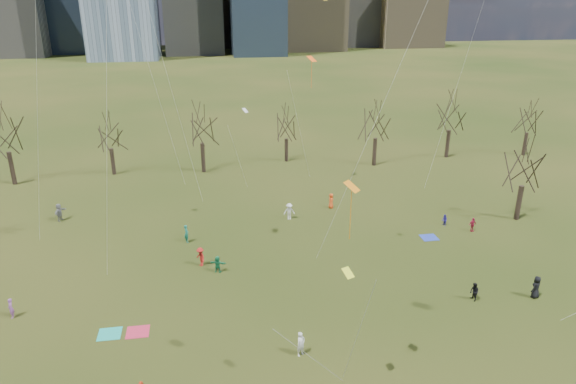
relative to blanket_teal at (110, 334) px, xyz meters
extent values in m
plane|color=black|center=(14.15, -4.24, -0.01)|extent=(500.00, 500.00, 0.00)
cube|color=slate|center=(-70.85, 205.76, 17.98)|extent=(35.00, 30.00, 36.00)
cube|color=#726347|center=(109.15, 220.76, 13.98)|extent=(30.00, 28.00, 28.00)
cylinder|color=black|center=(-16.85, 34.76, 2.12)|extent=(0.55, 0.55, 4.28)
cylinder|color=black|center=(-4.85, 36.76, 1.79)|extent=(0.52, 0.52, 3.60)
cylinder|color=black|center=(7.15, 35.76, 2.01)|extent=(0.54, 0.54, 4.05)
cylinder|color=black|center=(19.15, 38.76, 1.67)|extent=(0.51, 0.51, 3.38)
cylinder|color=black|center=(31.15, 34.76, 1.97)|extent=(0.54, 0.54, 3.96)
cylinder|color=black|center=(43.15, 36.76, 2.05)|extent=(0.54, 0.54, 4.14)
cylinder|color=black|center=(55.15, 35.76, 1.74)|extent=(0.52, 0.52, 3.51)
cylinder|color=black|center=(40.15, 13.76, 1.90)|extent=(0.53, 0.53, 3.83)
cube|color=teal|center=(0.00, 0.00, 0.00)|extent=(1.60, 1.50, 0.03)
cube|color=#2239A2|center=(28.96, 11.01, 0.00)|extent=(1.60, 1.50, 0.03)
cube|color=#BB2542|center=(1.94, -0.10, 0.00)|extent=(1.60, 1.50, 0.03)
imported|color=silver|center=(12.94, -4.48, 0.86)|extent=(0.76, 0.70, 1.75)
imported|color=#1C7F4D|center=(7.94, 7.60, 0.75)|extent=(1.50, 0.90, 1.54)
imported|color=black|center=(32.63, -0.68, 0.92)|extent=(1.09, 0.94, 1.87)
imported|color=#9752A5|center=(-7.46, 3.35, 0.77)|extent=(0.48, 0.63, 1.57)
imported|color=#2E249D|center=(31.70, 13.47, 0.60)|extent=(0.56, 0.67, 1.23)
imported|color=silver|center=(15.99, 17.85, 0.89)|extent=(1.21, 0.74, 1.82)
imported|color=#A81836|center=(33.88, 11.70, 0.73)|extent=(0.92, 0.53, 1.48)
imported|color=slate|center=(-8.25, 21.59, 0.94)|extent=(1.19, 1.86, 1.92)
imported|color=#D94918|center=(21.19, 20.19, 0.85)|extent=(0.77, 0.97, 1.74)
imported|color=#1A7565|center=(5.20, 14.06, 0.88)|extent=(0.60, 0.75, 1.80)
imported|color=black|center=(27.60, -0.27, 0.75)|extent=(0.69, 0.82, 1.53)
imported|color=#B21E19|center=(6.50, 9.00, 0.87)|extent=(1.12, 1.31, 1.76)
plane|color=orange|center=(14.67, -8.61, 13.35)|extent=(1.10, 1.10, 0.43)
cylinder|color=silver|center=(13.78, -13.14, 7.37)|extent=(1.80, 9.08, 11.97)
cylinder|color=orange|center=(14.67, -8.61, 11.75)|extent=(0.04, 0.04, 2.70)
cylinder|color=silver|center=(19.44, 3.91, 11.87)|extent=(6.17, 4.48, 20.98)
cylinder|color=silver|center=(-4.87, 9.89, 16.34)|extent=(6.53, 7.92, 29.91)
cylinder|color=silver|center=(4.36, 17.78, 15.63)|extent=(5.08, 6.60, 28.49)
cylinder|color=silver|center=(2.79, 25.49, 12.14)|extent=(4.16, 3.35, 21.51)
plane|color=#FF5D15|center=(20.19, 27.11, 15.79)|extent=(1.49, 1.45, 0.59)
cylinder|color=silver|center=(17.95, 22.41, 8.59)|extent=(4.49, 9.41, 14.41)
cylinder|color=#FF5D15|center=(20.19, 27.11, 13.94)|extent=(0.04, 0.04, 3.00)
plane|color=#CDDD23|center=(14.59, -8.93, 8.55)|extent=(0.87, 0.81, 0.40)
cylinder|color=silver|center=(12.26, -11.06, 4.97)|extent=(4.67, 4.29, 7.18)
cylinder|color=silver|center=(33.87, 18.27, 13.74)|extent=(2.49, 5.37, 24.70)
plane|color=white|center=(12.16, 24.72, 10.56)|extent=(0.93, 0.91, 0.45)
cylinder|color=silver|center=(10.97, 21.32, 5.97)|extent=(2.39, 6.83, 9.19)
cylinder|color=silver|center=(1.50, 2.51, 17.45)|extent=(4.90, 7.25, 32.14)
camera|label=1|loc=(7.41, -32.13, 22.26)|focal=32.00mm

